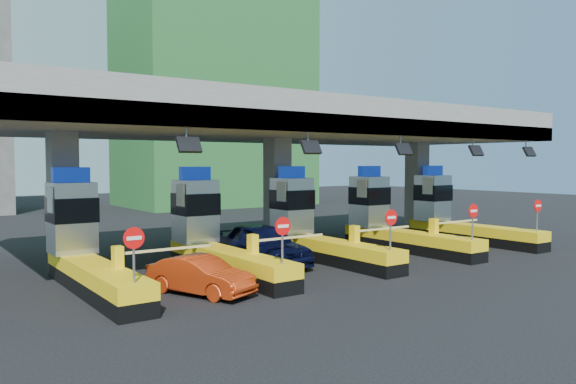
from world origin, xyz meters
TOP-DOWN VIEW (x-y plane):
  - ground at (0.00, 0.00)m, footprint 120.00×120.00m
  - toll_canopy at (0.00, 2.87)m, footprint 28.00×12.09m
  - toll_lane_far_left at (-10.00, 0.28)m, footprint 4.43×8.00m
  - toll_lane_left at (-5.00, 0.28)m, footprint 4.43×8.00m
  - toll_lane_center at (0.00, 0.28)m, footprint 4.43×8.00m
  - toll_lane_right at (5.00, 0.28)m, footprint 4.43×8.00m
  - toll_lane_far_right at (10.00, 0.28)m, footprint 4.43×8.00m
  - bg_building_scaffold at (12.00, 32.00)m, footprint 18.00×12.00m
  - van at (-2.69, 0.16)m, footprint 2.19×5.25m
  - red_car at (-7.21, -3.06)m, footprint 2.65×4.02m

SIDE VIEW (x-z plane):
  - ground at x=0.00m, z-range 0.00..0.00m
  - red_car at x=-7.21m, z-range 0.00..1.25m
  - van at x=-2.69m, z-range 0.00..1.78m
  - toll_lane_far_left at x=-10.00m, z-range -0.68..3.47m
  - toll_lane_left at x=-5.00m, z-range -0.68..3.47m
  - toll_lane_center at x=0.00m, z-range -0.68..3.47m
  - toll_lane_right at x=5.00m, z-range -0.68..3.47m
  - toll_lane_far_right at x=10.00m, z-range -0.68..3.47m
  - toll_canopy at x=0.00m, z-range 2.63..9.63m
  - bg_building_scaffold at x=12.00m, z-range 0.00..28.00m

